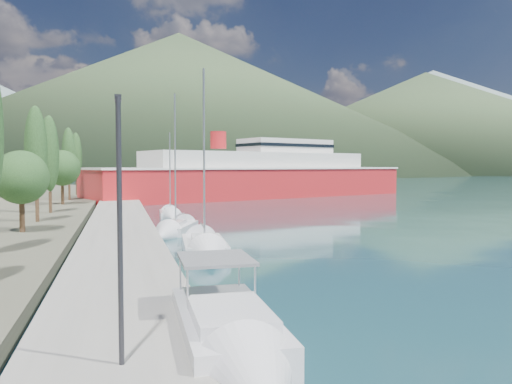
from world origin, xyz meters
name	(u,v)px	position (x,y,z in m)	size (l,w,h in m)	color
ground	(154,185)	(0.00, 120.00, 0.00)	(1400.00, 1400.00, 0.00)	#1A4149
quay	(120,222)	(-9.00, 26.00, 0.40)	(5.00, 88.00, 0.80)	gray
hills_far	(236,111)	(138.59, 618.73, 77.39)	(1480.00, 900.00, 180.00)	gray
hills_near	(256,112)	(98.04, 372.50, 49.18)	(1010.00, 520.00, 115.00)	#384D2F
tree_row	(48,160)	(-15.52, 31.91, 5.85)	(4.22, 65.88, 10.63)	#47301E
lamp_posts	(119,184)	(-9.00, 16.11, 4.08)	(0.15, 47.59, 6.06)	#2D2D33
motor_cruiser	(236,357)	(-6.25, -6.87, 0.52)	(2.73, 8.67, 3.17)	black
sailboat_near	(207,253)	(-4.24, 9.17, 0.32)	(3.20, 8.55, 12.02)	silver
sailboat_mid	(170,232)	(-5.33, 19.14, 0.29)	(4.92, 8.39, 11.75)	silver
sailboat_far	(171,216)	(-4.06, 31.37, 0.27)	(2.37, 6.55, 9.50)	silver
ferry	(260,177)	(13.91, 62.35, 3.45)	(57.80, 30.57, 11.33)	red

